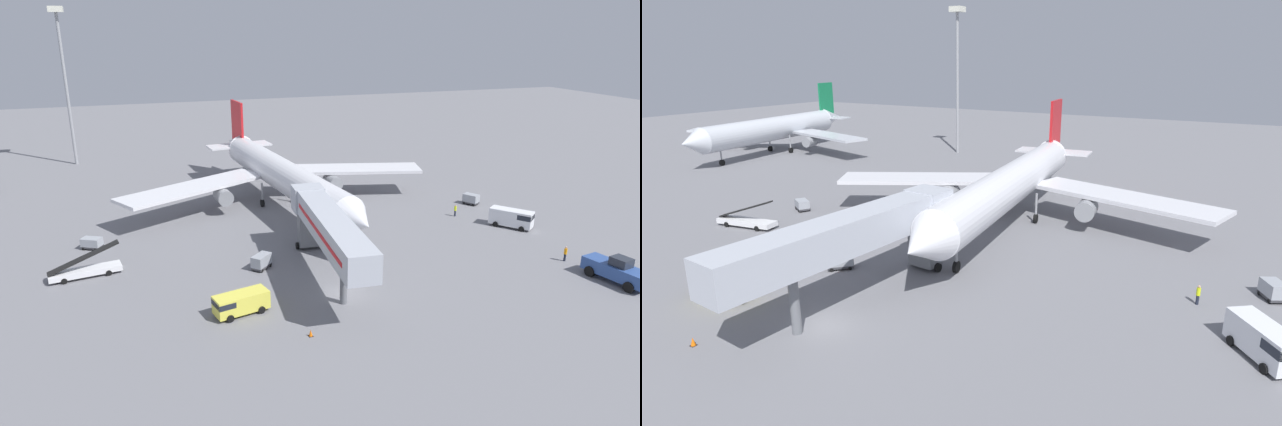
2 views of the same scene
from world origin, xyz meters
The scene contains 14 objects.
ground_plane centered at (0.00, 0.00, 0.00)m, with size 300.00×300.00×0.00m, color slate.
airplane_at_gate centered at (1.24, 29.23, 4.78)m, with size 45.58×49.43×12.73m.
jet_bridge centered at (-0.47, 4.55, 5.54)m, with size 5.11×22.56×7.31m.
pushback_tug centered at (26.82, -6.45, 1.27)m, with size 3.44×6.94×2.77m.
belt_loader_truck centered at (-24.21, 12.38, 0.78)m, with size 7.34×2.97×3.34m.
service_van_far_right centered at (-10.59, -0.65, 1.13)m, with size 5.26×3.04×1.95m.
service_van_mid_left centered at (27.10, 10.70, 1.32)m, with size 4.73×5.39×2.32m.
baggage_cart_mid_right centered at (-6.45, 8.45, 0.86)m, with size 2.55×2.53×1.57m.
baggage_cart_near_left centered at (27.61, 20.91, 0.83)m, with size 2.19×2.49×1.50m.
baggage_cart_near_center centered at (-23.86, 20.35, 0.75)m, with size 2.59×2.25×1.33m.
ground_crew_worker_foreground centered at (22.56, 16.96, 0.86)m, with size 0.38×0.38×1.62m.
ground_crew_worker_midground centered at (25.75, -0.43, 0.91)m, with size 0.46×0.46×1.72m.
safety_cone_alpha centered at (-5.76, -6.45, 0.29)m, with size 0.39×0.39×0.60m.
apron_light_mast centered at (-28.19, 66.30, 19.08)m, with size 2.40×2.40×27.84m.
Camera 1 is at (-18.56, -46.27, 24.94)m, focal length 31.78 mm.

